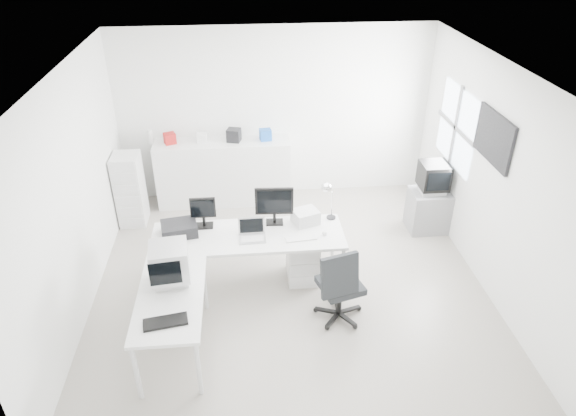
{
  "coord_description": "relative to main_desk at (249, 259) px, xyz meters",
  "views": [
    {
      "loc": [
        -0.52,
        -5.36,
        4.29
      ],
      "look_at": [
        0.0,
        0.2,
        1.0
      ],
      "focal_mm": 32.0,
      "sensor_mm": 36.0,
      "label": 1
    }
  ],
  "objects": [
    {
      "name": "side_desk",
      "position": [
        -0.85,
        -1.1,
        0.0
      ],
      "size": [
        0.7,
        1.4,
        0.75
      ],
      "primitive_type": null,
      "color": "silver",
      "rests_on": "floor"
    },
    {
      "name": "sideboard",
      "position": [
        -0.35,
        2.23,
        0.16
      ],
      "size": [
        2.15,
        0.54,
        1.07
      ],
      "primitive_type": "cube",
      "color": "silver",
      "rests_on": "floor"
    },
    {
      "name": "laptop",
      "position": [
        0.05,
        -0.1,
        0.48
      ],
      "size": [
        0.31,
        0.32,
        0.21
      ],
      "primitive_type": null,
      "rotation": [
        0.0,
        0.0,
        0.02
      ],
      "color": "#B7B7BA",
      "rests_on": "main_desk"
    },
    {
      "name": "back_wall",
      "position": [
        0.52,
        2.49,
        1.02
      ],
      "size": [
        5.0,
        0.02,
        2.8
      ],
      "primitive_type": "cube",
      "color": "silver",
      "rests_on": "floor"
    },
    {
      "name": "ceiling",
      "position": [
        0.52,
        -0.01,
        2.42
      ],
      "size": [
        5.0,
        5.0,
        0.01
      ],
      "primitive_type": "cube",
      "color": "white",
      "rests_on": "back_wall"
    },
    {
      "name": "floor",
      "position": [
        0.52,
        -0.01,
        -0.38
      ],
      "size": [
        5.0,
        5.0,
        0.01
      ],
      "primitive_type": "cube",
      "color": "beige",
      "rests_on": "ground"
    },
    {
      "name": "office_chair",
      "position": [
        1.05,
        -0.75,
        0.15
      ],
      "size": [
        0.75,
        0.75,
        1.05
      ],
      "primitive_type": null,
      "rotation": [
        0.0,
        0.0,
        0.28
      ],
      "color": "#242629",
      "rests_on": "floor"
    },
    {
      "name": "black_keyboard",
      "position": [
        -0.85,
        -1.5,
        0.39
      ],
      "size": [
        0.46,
        0.24,
        0.03
      ],
      "primitive_type": "cube",
      "rotation": [
        0.0,
        0.0,
        0.17
      ],
      "color": "black",
      "rests_on": "side_desk"
    },
    {
      "name": "right_wall",
      "position": [
        3.02,
        -0.01,
        1.02
      ],
      "size": [
        0.02,
        5.0,
        2.8
      ],
      "primitive_type": "cube",
      "color": "silver",
      "rests_on": "floor"
    },
    {
      "name": "clutter_box_c",
      "position": [
        -0.15,
        2.23,
        0.8
      ],
      "size": [
        0.25,
        0.23,
        0.2
      ],
      "primitive_type": "cube",
      "rotation": [
        0.0,
        0.0,
        -0.27
      ],
      "color": "black",
      "rests_on": "sideboard"
    },
    {
      "name": "clutter_box_a",
      "position": [
        -1.15,
        2.23,
        0.78
      ],
      "size": [
        0.21,
        0.2,
        0.17
      ],
      "primitive_type": "cube",
      "rotation": [
        0.0,
        0.0,
        0.38
      ],
      "color": "#A21717",
      "rests_on": "sideboard"
    },
    {
      "name": "white_mouse",
      "position": [
        0.95,
        -0.1,
        0.41
      ],
      "size": [
        0.06,
        0.06,
        0.06
      ],
      "primitive_type": "sphere",
      "color": "silver",
      "rests_on": "main_desk"
    },
    {
      "name": "clutter_bottle",
      "position": [
        -1.45,
        2.27,
        0.81
      ],
      "size": [
        0.07,
        0.07,
        0.22
      ],
      "primitive_type": "cylinder",
      "color": "silver",
      "rests_on": "sideboard"
    },
    {
      "name": "crt_monitor",
      "position": [
        -0.85,
        -0.85,
        0.58
      ],
      "size": [
        0.39,
        0.39,
        0.41
      ],
      "primitive_type": null,
      "rotation": [
        0.0,
        0.0,
        0.11
      ],
      "color": "#B7B7BA",
      "rests_on": "side_desk"
    },
    {
      "name": "laser_printer",
      "position": [
        0.75,
        0.22,
        0.46
      ],
      "size": [
        0.38,
        0.36,
        0.18
      ],
      "primitive_type": "cube",
      "rotation": [
        0.0,
        0.0,
        0.34
      ],
      "color": "silver",
      "rests_on": "main_desk"
    },
    {
      "name": "desk_lamp",
      "position": [
        1.1,
        0.3,
        0.6
      ],
      "size": [
        0.18,
        0.18,
        0.44
      ],
      "primitive_type": null,
      "rotation": [
        0.0,
        0.0,
        -0.27
      ],
      "color": "silver",
      "rests_on": "main_desk"
    },
    {
      "name": "lcd_monitor_large",
      "position": [
        0.35,
        0.25,
        0.63
      ],
      "size": [
        0.5,
        0.22,
        0.51
      ],
      "primitive_type": null,
      "rotation": [
        0.0,
        0.0,
        -0.05
      ],
      "color": "black",
      "rests_on": "main_desk"
    },
    {
      "name": "filing_cabinet",
      "position": [
        -1.76,
        1.7,
        0.19
      ],
      "size": [
        0.39,
        0.47,
        1.13
      ],
      "primitive_type": "cube",
      "color": "silver",
      "rests_on": "floor"
    },
    {
      "name": "wall_picture",
      "position": [
        2.99,
        0.09,
        1.52
      ],
      "size": [
        0.04,
        0.9,
        0.6
      ],
      "primitive_type": null,
      "color": "black",
      "rests_on": "right_wall"
    },
    {
      "name": "lcd_monitor_small",
      "position": [
        -0.55,
        0.25,
        0.58
      ],
      "size": [
        0.32,
        0.18,
        0.4
      ],
      "primitive_type": null,
      "rotation": [
        0.0,
        0.0,
        0.0
      ],
      "color": "black",
      "rests_on": "main_desk"
    },
    {
      "name": "tv_cabinet",
      "position": [
        2.74,
        1.07,
        -0.05
      ],
      "size": [
        0.59,
        0.48,
        0.64
      ],
      "primitive_type": "cube",
      "color": "gray",
      "rests_on": "floor"
    },
    {
      "name": "window",
      "position": [
        3.0,
        1.19,
        1.23
      ],
      "size": [
        0.02,
        1.2,
        1.1
      ],
      "primitive_type": null,
      "color": "white",
      "rests_on": "right_wall"
    },
    {
      "name": "left_wall",
      "position": [
        -1.98,
        -0.01,
        1.02
      ],
      "size": [
        0.02,
        5.0,
        2.8
      ],
      "primitive_type": "cube",
      "color": "silver",
      "rests_on": "floor"
    },
    {
      "name": "main_desk",
      "position": [
        0.0,
        0.0,
        0.0
      ],
      "size": [
        2.4,
        0.8,
        0.75
      ],
      "primitive_type": null,
      "color": "silver",
      "rests_on": "floor"
    },
    {
      "name": "drawer_pedestal",
      "position": [
        0.7,
        0.05,
        -0.08
      ],
      "size": [
        0.4,
        0.5,
        0.6
      ],
      "primitive_type": "cube",
      "color": "silver",
      "rests_on": "floor"
    },
    {
      "name": "clutter_box_d",
      "position": [
        0.35,
        2.23,
        0.79
      ],
      "size": [
        0.2,
        0.18,
        0.18
      ],
      "primitive_type": "cube",
      "rotation": [
        0.0,
        0.0,
        0.15
      ],
      "color": "#1851AE",
      "rests_on": "sideboard"
    },
    {
      "name": "inkjet_printer",
      "position": [
        -0.85,
        0.1,
        0.45
      ],
      "size": [
        0.49,
        0.41,
        0.15
      ],
      "primitive_type": "cube",
      "rotation": [
        0.0,
        0.0,
        0.18
      ],
      "color": "black",
      "rests_on": "main_desk"
    },
    {
      "name": "white_keyboard",
      "position": [
        0.65,
        -0.15,
        0.38
      ],
      "size": [
        0.4,
        0.16,
        0.02
      ],
      "primitive_type": "cube",
      "rotation": [
        0.0,
        0.0,
        0.1
      ],
      "color": "silver",
      "rests_on": "main_desk"
    },
    {
      "name": "crt_tv",
      "position": [
        2.74,
        1.07,
        0.49
      ],
      "size": [
        0.5,
        0.48,
        0.45
      ],
      "primitive_type": null,
      "color": "black",
      "rests_on": "tv_cabinet"
    },
    {
      "name": "clutter_box_b",
      "position": [
        -0.65,
        2.23,
        0.77
      ],
      "size": [
        0.16,
        0.14,
        0.15
      ],
      "primitive_type": "cube",
      "rotation": [
        0.0,
        0.0,
        -0.07
      ],
      "color": "silver",
      "rests_on": "sideboard"
    }
  ]
}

